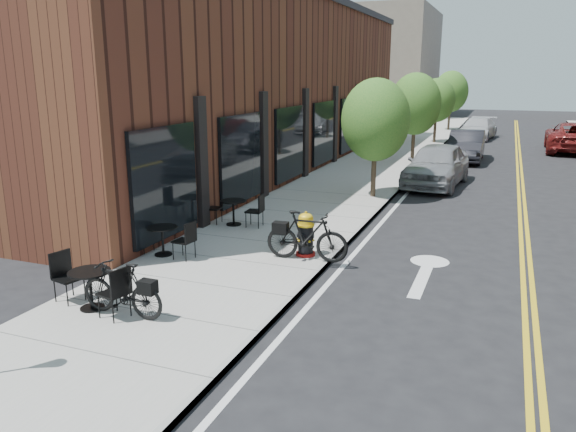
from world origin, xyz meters
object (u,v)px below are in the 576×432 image
at_px(fire_hydrant, 306,235).
at_px(parked_car_a, 436,165).
at_px(parked_car_c, 478,128).
at_px(bistro_set_b, 163,237).
at_px(bicycle_left, 122,289).
at_px(bistro_set_a, 90,284).
at_px(bicycle_right, 307,236).
at_px(parked_car_far, 573,137).
at_px(parked_car_b, 466,146).
at_px(bistro_set_c, 233,209).

distance_m(fire_hydrant, parked_car_a, 9.93).
bearing_deg(parked_car_c, bistro_set_b, -93.37).
height_order(bistro_set_b, parked_car_a, parked_car_a).
xyz_separation_m(bicycle_left, parked_car_a, (3.40, 13.94, 0.19)).
relative_size(bistro_set_a, parked_car_c, 0.37).
distance_m(bicycle_right, parked_car_far, 23.29).
bearing_deg(fire_hydrant, bistro_set_b, -164.57).
distance_m(parked_car_a, parked_car_b, 6.79).
distance_m(bicycle_right, bistro_set_a, 4.58).
height_order(bistro_set_c, parked_car_far, parked_car_far).
distance_m(bistro_set_c, parked_car_b, 15.59).
height_order(bistro_set_b, parked_car_c, parked_car_c).
distance_m(bistro_set_c, parked_car_c, 25.06).
relative_size(fire_hydrant, bicycle_right, 0.55).
bearing_deg(parked_car_b, bicycle_left, -100.98).
distance_m(fire_hydrant, bistro_set_b, 3.18).
bearing_deg(fire_hydrant, parked_car_far, 66.16).
height_order(bicycle_left, parked_car_c, parked_car_c).
xyz_separation_m(bicycle_right, parked_car_c, (2.06, 26.66, 0.00)).
relative_size(bicycle_right, parked_car_far, 0.32).
bearing_deg(parked_car_far, bicycle_right, 73.83).
distance_m(bicycle_left, parked_car_b, 21.08).
relative_size(bicycle_left, bicycle_right, 0.87).
relative_size(fire_hydrant, parked_car_c, 0.22).
height_order(parked_car_b, parked_car_c, parked_car_b).
bearing_deg(parked_car_b, bistro_set_a, -102.82).
bearing_deg(bicycle_right, bistro_set_c, 50.14).
bearing_deg(bicycle_left, parked_car_b, 170.25).
xyz_separation_m(bistro_set_a, parked_car_c, (4.65, 30.42, 0.10)).
xyz_separation_m(bistro_set_a, bistro_set_c, (-0.21, 5.84, -0.01)).
height_order(bistro_set_a, bistro_set_b, bistro_set_a).
relative_size(parked_car_b, parked_car_c, 0.95).
bearing_deg(parked_car_b, parked_car_a, -94.90).
bearing_deg(bistro_set_b, fire_hydrant, 26.58).
height_order(bicycle_left, parked_car_far, parked_car_far).
bearing_deg(bicycle_right, bistro_set_a, 142.04).
bearing_deg(bistro_set_c, bistro_set_b, -99.92).
distance_m(bistro_set_b, parked_car_c, 27.95).
height_order(bicycle_left, bistro_set_a, bicycle_left).
relative_size(fire_hydrant, parked_car_a, 0.22).
bearing_deg(bicycle_left, bistro_set_b, -157.13).
height_order(bicycle_right, parked_car_a, parked_car_a).
bearing_deg(parked_car_a, parked_car_b, 90.31).
xyz_separation_m(bicycle_right, parked_car_far, (7.07, 22.19, 0.11)).
distance_m(bicycle_left, bicycle_right, 4.26).
xyz_separation_m(bicycle_right, parked_car_b, (2.06, 16.89, 0.06)).
xyz_separation_m(parked_car_c, parked_car_far, (5.01, -4.46, 0.11)).
height_order(bistro_set_c, parked_car_b, parked_car_b).
bearing_deg(fire_hydrant, parked_car_c, 79.63).
height_order(bistro_set_b, bistro_set_c, bistro_set_c).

